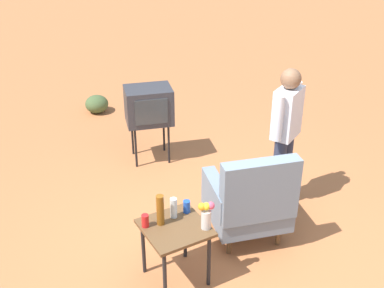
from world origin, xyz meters
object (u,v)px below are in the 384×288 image
bottle_short_clear (174,208)px  flower_vase (206,214)px  person_standing (286,130)px  armchair (250,199)px  tv_on_stand (149,106)px  soda_can_red (145,221)px  bottle_tall_amber (160,210)px  soda_can_blue (187,206)px  side_table (175,234)px

bottle_short_clear → flower_vase: size_ratio=0.75×
person_standing → flower_vase: bearing=25.5°
armchair → tv_on_stand: size_ratio=1.03×
armchair → soda_can_red: 1.17m
armchair → bottle_short_clear: armchair is taller
soda_can_red → bottle_tall_amber: bearing=166.2°
tv_on_stand → bottle_short_clear: bearing=70.8°
armchair → soda_can_blue: size_ratio=8.69×
bottle_tall_amber → soda_can_blue: bottle_tall_amber is taller
flower_vase → soda_can_red: bearing=-31.5°
side_table → soda_can_blue: 0.28m
side_table → tv_on_stand: tv_on_stand is taller
person_standing → soda_can_red: bearing=12.0°
armchair → tv_on_stand: armchair is taller
side_table → person_standing: 1.80m
person_standing → side_table: bearing=17.8°
flower_vase → tv_on_stand: bearing=-103.1°
armchair → flower_vase: size_ratio=4.00×
tv_on_stand → flower_vase: size_ratio=3.89×
side_table → bottle_short_clear: bottle_short_clear is taller
side_table → soda_can_blue: (-0.20, -0.14, 0.15)m
person_standing → bottle_short_clear: 1.67m
side_table → soda_can_red: 0.30m
bottle_tall_amber → flower_vase: bottle_tall_amber is taller
armchair → tv_on_stand: (0.15, -2.07, 0.28)m
bottle_tall_amber → soda_can_blue: 0.31m
tv_on_stand → bottle_tall_amber: (0.87, 2.11, -0.03)m
armchair → bottle_short_clear: 0.90m
bottle_tall_amber → person_standing: bearing=-166.1°
armchair → soda_can_blue: 0.75m
tv_on_stand → soda_can_blue: 2.15m
person_standing → soda_can_blue: 1.54m
soda_can_red → bottle_short_clear: bearing=180.0°
person_standing → flower_vase: person_standing is taller
soda_can_red → bottle_short_clear: size_ratio=0.61×
tv_on_stand → person_standing: size_ratio=0.63×
armchair → soda_can_red: (1.16, 0.01, 0.17)m
side_table → flower_vase: flower_vase is taller
side_table → tv_on_stand: 2.36m
side_table → bottle_tall_amber: bearing=-47.0°
soda_can_red → flower_vase: (-0.46, 0.28, 0.09)m
bottle_tall_amber → soda_can_blue: bearing=-171.8°
armchair → soda_can_blue: armchair is taller
soda_can_red → bottle_tall_amber: bottle_tall_amber is taller
tv_on_stand → bottle_short_clear: size_ratio=5.15×
tv_on_stand → side_table: bearing=70.5°
bottle_short_clear → person_standing: bearing=-166.0°
soda_can_red → bottle_short_clear: (-0.29, 0.00, 0.04)m
side_table → armchair: bearing=-171.5°
soda_can_blue → flower_vase: 0.31m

